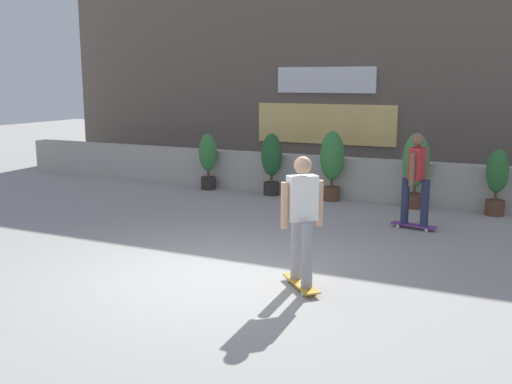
# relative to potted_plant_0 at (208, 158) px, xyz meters

# --- Properties ---
(ground_plane) EXTENTS (48.00, 48.00, 0.00)m
(ground_plane) POSITION_rel_potted_plant_0_xyz_m (3.19, -5.55, -0.75)
(ground_plane) COLOR #9E9B96
(planter_wall) EXTENTS (18.00, 0.40, 0.90)m
(planter_wall) POSITION_rel_potted_plant_0_xyz_m (3.19, 0.45, -0.30)
(planter_wall) COLOR #B2ADA3
(planter_wall) RESTS_ON ground
(building_backdrop) EXTENTS (20.00, 2.08, 6.50)m
(building_backdrop) POSITION_rel_potted_plant_0_xyz_m (3.19, 4.45, 2.50)
(building_backdrop) COLOR #60564C
(building_backdrop) RESTS_ON ground
(potted_plant_0) EXTENTS (0.43, 0.43, 1.34)m
(potted_plant_0) POSITION_rel_potted_plant_0_xyz_m (0.00, 0.00, 0.00)
(potted_plant_0) COLOR #2D2823
(potted_plant_0) RESTS_ON ground
(potted_plant_1) EXTENTS (0.47, 0.47, 1.41)m
(potted_plant_1) POSITION_rel_potted_plant_0_xyz_m (1.67, 0.00, 0.06)
(potted_plant_1) COLOR #2D2823
(potted_plant_1) RESTS_ON ground
(potted_plant_2) EXTENTS (0.52, 0.52, 1.52)m
(potted_plant_2) POSITION_rel_potted_plant_0_xyz_m (3.11, 0.00, 0.13)
(potted_plant_2) COLOR brown
(potted_plant_2) RESTS_ON ground
(potted_plant_3) EXTENTS (0.54, 0.54, 1.55)m
(potted_plant_3) POSITION_rel_potted_plant_0_xyz_m (4.89, 0.00, 0.16)
(potted_plant_3) COLOR brown
(potted_plant_3) RESTS_ON ground
(potted_plant_4) EXTENTS (0.42, 0.42, 1.30)m
(potted_plant_4) POSITION_rel_potted_plant_0_xyz_m (6.44, 0.00, -0.03)
(potted_plant_4) COLOR brown
(potted_plant_4) RESTS_ON ground
(skater_far_left) EXTENTS (0.82, 0.55, 1.70)m
(skater_far_left) POSITION_rel_potted_plant_0_xyz_m (5.22, -1.75, 0.19)
(skater_far_left) COLOR #72338C
(skater_far_left) RESTS_ON ground
(skater_mid_plaza) EXTENTS (0.69, 0.72, 1.70)m
(skater_mid_plaza) POSITION_rel_potted_plant_0_xyz_m (4.49, -5.45, 0.19)
(skater_mid_plaza) COLOR #BF8C26
(skater_mid_plaza) RESTS_ON ground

